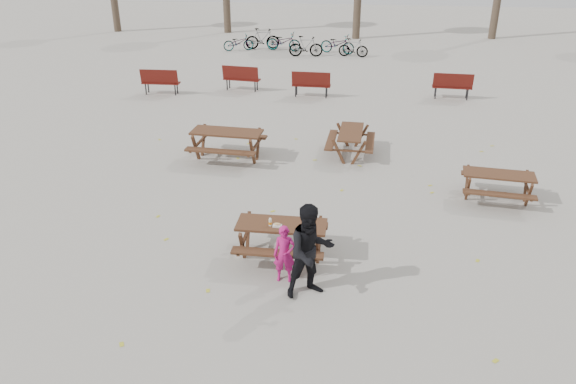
# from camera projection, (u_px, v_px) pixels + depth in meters

# --- Properties ---
(ground) EXTENTS (80.00, 80.00, 0.00)m
(ground) POSITION_uv_depth(u_px,v_px,m) (282.00, 257.00, 11.55)
(ground) COLOR gray
(ground) RESTS_ON ground
(main_picnic_table) EXTENTS (1.80, 1.45, 0.78)m
(main_picnic_table) POSITION_uv_depth(u_px,v_px,m) (282.00, 232.00, 11.29)
(main_picnic_table) COLOR #3C2315
(main_picnic_table) RESTS_ON ground
(food_tray) EXTENTS (0.18, 0.11, 0.03)m
(food_tray) POSITION_uv_depth(u_px,v_px,m) (277.00, 226.00, 11.09)
(food_tray) COLOR white
(food_tray) RESTS_ON main_picnic_table
(bread_roll) EXTENTS (0.14, 0.06, 0.05)m
(bread_roll) POSITION_uv_depth(u_px,v_px,m) (277.00, 224.00, 11.07)
(bread_roll) COLOR tan
(bread_roll) RESTS_ON food_tray
(soda_bottle) EXTENTS (0.07, 0.07, 0.17)m
(soda_bottle) POSITION_uv_depth(u_px,v_px,m) (270.00, 222.00, 11.11)
(soda_bottle) COLOR silver
(soda_bottle) RESTS_ON main_picnic_table
(child) EXTENTS (0.44, 0.30, 1.15)m
(child) POSITION_uv_depth(u_px,v_px,m) (284.00, 254.00, 10.55)
(child) COLOR #B31667
(child) RESTS_ON ground
(adult) EXTENTS (1.10, 1.02, 1.82)m
(adult) POSITION_uv_depth(u_px,v_px,m) (311.00, 251.00, 10.01)
(adult) COLOR black
(adult) RESTS_ON ground
(picnic_table_east) EXTENTS (1.81, 1.53, 0.72)m
(picnic_table_east) POSITION_uv_depth(u_px,v_px,m) (497.00, 187.00, 13.74)
(picnic_table_east) COLOR #3C2315
(picnic_table_east) RESTS_ON ground
(picnic_table_north) EXTENTS (2.11, 1.75, 0.86)m
(picnic_table_north) POSITION_uv_depth(u_px,v_px,m) (227.00, 145.00, 16.12)
(picnic_table_north) COLOR #3C2315
(picnic_table_north) RESTS_ON ground
(picnic_table_far) EXTENTS (1.45, 1.77, 0.74)m
(picnic_table_far) POSITION_uv_depth(u_px,v_px,m) (350.00, 143.00, 16.46)
(picnic_table_far) COLOR #3C2315
(picnic_table_far) RESTS_ON ground
(park_bench_row) EXTENTS (12.99, 1.57, 1.03)m
(park_bench_row) POSITION_uv_depth(u_px,v_px,m) (290.00, 82.00, 22.20)
(park_bench_row) COLOR #5A1712
(park_bench_row) RESTS_ON ground
(bicycle_row) EXTENTS (7.78, 2.37, 1.10)m
(bicycle_row) POSITION_uv_depth(u_px,v_px,m) (295.00, 43.00, 29.51)
(bicycle_row) COLOR black
(bicycle_row) RESTS_ON ground
(fallen_leaves) EXTENTS (11.00, 11.00, 0.01)m
(fallen_leaves) POSITION_uv_depth(u_px,v_px,m) (316.00, 204.00, 13.72)
(fallen_leaves) COLOR gold
(fallen_leaves) RESTS_ON ground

